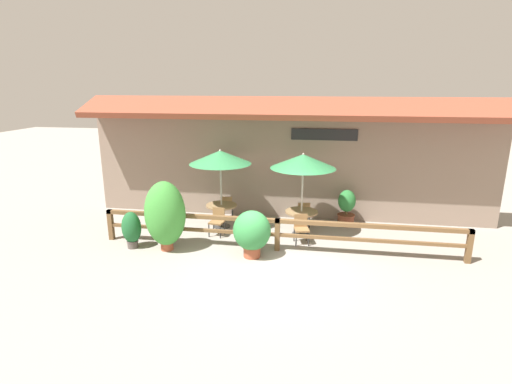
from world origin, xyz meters
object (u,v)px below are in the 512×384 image
chair_middle_streetside (301,227)px  patio_umbrella_near (220,157)px  potted_plant_entrance_palm (165,214)px  potted_plant_tall_tropical (132,229)px  chair_middle_wallside (303,213)px  dining_table_middle (301,216)px  chair_near_wallside (227,206)px  potted_plant_broad_leaf (252,232)px  potted_plant_corner_fern (346,207)px  patio_umbrella_middle (303,161)px  dining_table_near (221,209)px  chair_near_streetside (217,220)px

chair_middle_streetside → patio_umbrella_near: bearing=147.4°
patio_umbrella_near → potted_plant_entrance_palm: (-1.10, -2.12, -1.28)m
chair_middle_streetside → potted_plant_tall_tropical: (-4.84, -1.18, 0.09)m
patio_umbrella_near → chair_middle_wallside: 3.31m
dining_table_middle → chair_middle_streetside: size_ratio=1.18×
chair_near_wallside → potted_plant_broad_leaf: potted_plant_broad_leaf is taller
chair_middle_streetside → potted_plant_corner_fern: potted_plant_corner_fern is taller
patio_umbrella_middle → dining_table_middle: size_ratio=2.56×
dining_table_middle → potted_plant_corner_fern: (1.45, 1.11, -0.00)m
chair_middle_wallside → potted_plant_entrance_palm: size_ratio=0.43×
chair_middle_streetside → potted_plant_entrance_palm: 4.01m
dining_table_middle → potted_plant_broad_leaf: bearing=-122.7°
chair_near_wallside → potted_plant_corner_fern: 4.11m
potted_plant_entrance_palm → potted_plant_tall_tropical: size_ratio=1.86×
patio_umbrella_middle → dining_table_middle: bearing=90.0°
potted_plant_entrance_palm → potted_plant_broad_leaf: 2.53m
dining_table_near → dining_table_middle: bearing=-5.4°
patio_umbrella_near → patio_umbrella_middle: bearing=-5.4°
dining_table_middle → potted_plant_entrance_palm: (-3.76, -1.86, 0.46)m
chair_near_streetside → dining_table_middle: chair_near_streetside is taller
chair_near_wallside → dining_table_middle: 2.85m
dining_table_near → chair_near_streetside: 0.76m
dining_table_near → dining_table_middle: (2.66, -0.25, 0.00)m
potted_plant_broad_leaf → potted_plant_tall_tropical: 3.56m
chair_near_streetside → potted_plant_tall_tropical: size_ratio=0.79×
patio_umbrella_middle → potted_plant_broad_leaf: bearing=-122.7°
dining_table_middle → potted_plant_entrance_palm: 4.22m
dining_table_middle → chair_middle_streetside: (0.04, -0.71, -0.13)m
dining_table_middle → potted_plant_broad_leaf: (-1.25, -1.94, 0.11)m
chair_near_streetside → chair_near_wallside: bearing=99.2°
patio_umbrella_near → dining_table_middle: patio_umbrella_near is taller
patio_umbrella_middle → potted_plant_broad_leaf: 2.82m
dining_table_near → chair_near_wallside: size_ratio=1.18×
chair_middle_wallside → patio_umbrella_near: bearing=0.9°
patio_umbrella_near → potted_plant_corner_fern: bearing=11.8°
patio_umbrella_near → dining_table_near: (0.00, 0.00, -1.74)m
patio_umbrella_middle → potted_plant_tall_tropical: bearing=-158.5°
dining_table_near → potted_plant_tall_tropical: bearing=-134.9°
chair_middle_streetside → potted_plant_tall_tropical: potted_plant_tall_tropical is taller
potted_plant_entrance_palm → potted_plant_broad_leaf: potted_plant_entrance_palm is taller
potted_plant_broad_leaf → chair_middle_wallside: bearing=64.2°
chair_middle_streetside → chair_middle_wallside: 1.42m
patio_umbrella_middle → potted_plant_entrance_palm: 4.38m
patio_umbrella_near → potted_plant_tall_tropical: bearing=-134.9°
chair_near_wallside → potted_plant_tall_tropical: bearing=43.0°
chair_middle_streetside → potted_plant_entrance_palm: (-3.80, -1.15, 0.59)m
dining_table_near → patio_umbrella_near: bearing=-90.0°
dining_table_near → chair_near_streetside: size_ratio=1.18×
dining_table_near → chair_middle_streetside: size_ratio=1.18×
dining_table_near → potted_plant_corner_fern: bearing=11.8°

